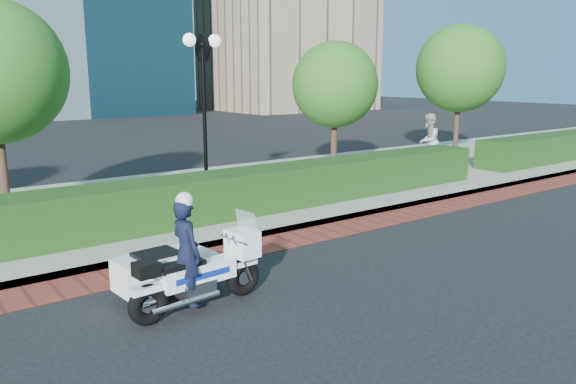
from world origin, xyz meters
TOP-DOWN VIEW (x-y plane):
  - ground at (0.00, 0.00)m, footprint 120.00×120.00m
  - brick_strip at (0.00, 1.50)m, footprint 60.00×1.00m
  - sidewalk at (0.00, 6.00)m, footprint 60.00×8.00m
  - hedge_main at (0.00, 3.60)m, footprint 18.00×1.20m
  - hedge_far at (16.00, 3.60)m, footprint 10.00×1.20m
  - lamppost at (1.00, 5.20)m, footprint 1.02×0.70m
  - tree_c at (6.50, 6.50)m, footprint 2.80×2.80m
  - tree_d at (13.00, 6.50)m, footprint 3.40×3.40m
  - police_motorcycle at (-2.37, -0.21)m, footprint 2.21×1.56m
  - pedestrian at (9.84, 5.29)m, footprint 1.13×1.01m

SIDE VIEW (x-z plane):
  - ground at x=0.00m, z-range 0.00..0.00m
  - brick_strip at x=0.00m, z-range 0.00..0.01m
  - sidewalk at x=0.00m, z-range 0.00..0.15m
  - police_motorcycle at x=-2.37m, z-range -0.28..1.51m
  - hedge_main at x=0.00m, z-range 0.15..1.15m
  - hedge_far at x=16.00m, z-range 0.15..1.15m
  - pedestrian at x=9.84m, z-range 0.15..2.06m
  - lamppost at x=1.00m, z-range 0.85..5.06m
  - tree_c at x=6.50m, z-range 0.90..5.20m
  - tree_d at x=13.00m, z-range 1.03..6.19m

